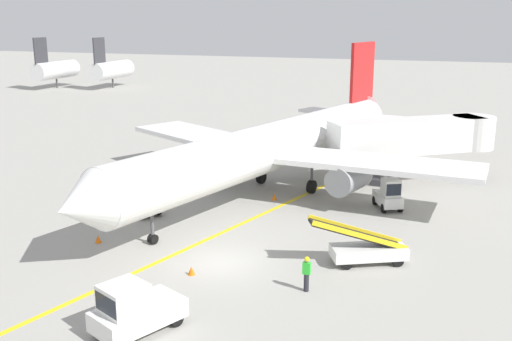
{
  "coord_description": "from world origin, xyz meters",
  "views": [
    {
      "loc": [
        10.95,
        -25.7,
        12.22
      ],
      "look_at": [
        -1.45,
        9.25,
        2.5
      ],
      "focal_mm": 41.34,
      "sensor_mm": 36.0,
      "label": 1
    }
  ],
  "objects_px": {
    "safety_cone_nose_right": "(84,214)",
    "safety_cone_nose_left": "(274,197)",
    "baggage_tug_near_wing": "(389,196)",
    "safety_cone_tail_area": "(127,193)",
    "safety_cone_wingtip_right": "(191,270)",
    "jet_bridge": "(423,136)",
    "belt_loader_aft_hold": "(366,249)",
    "airliner": "(275,146)",
    "belt_loader_forward_hold": "(138,200)",
    "safety_cone_wingtip_left": "(98,239)",
    "ground_crew_marshaller": "(307,273)",
    "pushback_tug": "(134,310)"
  },
  "relations": [
    {
      "from": "pushback_tug",
      "to": "ground_crew_marshaller",
      "type": "relative_size",
      "value": 2.39
    },
    {
      "from": "belt_loader_forward_hold",
      "to": "safety_cone_wingtip_left",
      "type": "xyz_separation_m",
      "value": [
        0.73,
        -5.57,
        -0.56
      ]
    },
    {
      "from": "belt_loader_aft_hold",
      "to": "safety_cone_nose_right",
      "type": "distance_m",
      "value": 17.84
    },
    {
      "from": "safety_cone_nose_right",
      "to": "safety_cone_tail_area",
      "type": "bearing_deg",
      "value": 88.37
    },
    {
      "from": "safety_cone_wingtip_left",
      "to": "baggage_tug_near_wing",
      "type": "bearing_deg",
      "value": 38.23
    },
    {
      "from": "safety_cone_wingtip_right",
      "to": "safety_cone_tail_area",
      "type": "bearing_deg",
      "value": 133.92
    },
    {
      "from": "safety_cone_nose_right",
      "to": "belt_loader_forward_hold",
      "type": "bearing_deg",
      "value": 42.25
    },
    {
      "from": "baggage_tug_near_wing",
      "to": "safety_cone_nose_right",
      "type": "xyz_separation_m",
      "value": [
        -17.75,
        -8.15,
        -0.71
      ]
    },
    {
      "from": "belt_loader_forward_hold",
      "to": "ground_crew_marshaller",
      "type": "relative_size",
      "value": 2.91
    },
    {
      "from": "airliner",
      "to": "ground_crew_marshaller",
      "type": "relative_size",
      "value": 20.4
    },
    {
      "from": "belt_loader_forward_hold",
      "to": "safety_cone_nose_right",
      "type": "distance_m",
      "value": 3.47
    },
    {
      "from": "belt_loader_forward_hold",
      "to": "safety_cone_wingtip_left",
      "type": "relative_size",
      "value": 11.25
    },
    {
      "from": "airliner",
      "to": "pushback_tug",
      "type": "relative_size",
      "value": 8.53
    },
    {
      "from": "airliner",
      "to": "baggage_tug_near_wing",
      "type": "xyz_separation_m",
      "value": [
        8.15,
        -1.03,
        -2.49
      ]
    },
    {
      "from": "pushback_tug",
      "to": "safety_cone_wingtip_right",
      "type": "xyz_separation_m",
      "value": [
        -0.22,
        5.67,
        -0.77
      ]
    },
    {
      "from": "safety_cone_wingtip_right",
      "to": "safety_cone_tail_area",
      "type": "relative_size",
      "value": 1.0
    },
    {
      "from": "airliner",
      "to": "ground_crew_marshaller",
      "type": "height_order",
      "value": "airliner"
    },
    {
      "from": "safety_cone_wingtip_left",
      "to": "safety_cone_tail_area",
      "type": "distance_m",
      "value": 8.75
    },
    {
      "from": "jet_bridge",
      "to": "belt_loader_aft_hold",
      "type": "distance_m",
      "value": 17.12
    },
    {
      "from": "baggage_tug_near_wing",
      "to": "safety_cone_wingtip_right",
      "type": "relative_size",
      "value": 6.2
    },
    {
      "from": "airliner",
      "to": "pushback_tug",
      "type": "height_order",
      "value": "airliner"
    },
    {
      "from": "belt_loader_forward_hold",
      "to": "safety_cone_nose_right",
      "type": "relative_size",
      "value": 11.25
    },
    {
      "from": "baggage_tug_near_wing",
      "to": "belt_loader_aft_hold",
      "type": "distance_m",
      "value": 9.21
    },
    {
      "from": "baggage_tug_near_wing",
      "to": "ground_crew_marshaller",
      "type": "relative_size",
      "value": 1.61
    },
    {
      "from": "baggage_tug_near_wing",
      "to": "safety_cone_nose_left",
      "type": "relative_size",
      "value": 6.2
    },
    {
      "from": "safety_cone_nose_right",
      "to": "safety_cone_nose_left",
      "type": "bearing_deg",
      "value": 36.7
    },
    {
      "from": "belt_loader_forward_hold",
      "to": "jet_bridge",
      "type": "bearing_deg",
      "value": 38.96
    },
    {
      "from": "belt_loader_aft_hold",
      "to": "safety_cone_wingtip_right",
      "type": "bearing_deg",
      "value": -151.22
    },
    {
      "from": "airliner",
      "to": "belt_loader_forward_hold",
      "type": "distance_m",
      "value": 10.2
    },
    {
      "from": "ground_crew_marshaller",
      "to": "safety_cone_nose_left",
      "type": "height_order",
      "value": "ground_crew_marshaller"
    },
    {
      "from": "baggage_tug_near_wing",
      "to": "safety_cone_wingtip_right",
      "type": "distance_m",
      "value": 15.57
    },
    {
      "from": "safety_cone_nose_left",
      "to": "safety_cone_wingtip_right",
      "type": "height_order",
      "value": "same"
    },
    {
      "from": "belt_loader_forward_hold",
      "to": "safety_cone_tail_area",
      "type": "distance_m",
      "value": 3.58
    },
    {
      "from": "ground_crew_marshaller",
      "to": "safety_cone_wingtip_right",
      "type": "relative_size",
      "value": 3.86
    },
    {
      "from": "jet_bridge",
      "to": "belt_loader_forward_hold",
      "type": "distance_m",
      "value": 21.59
    },
    {
      "from": "airliner",
      "to": "ground_crew_marshaller",
      "type": "bearing_deg",
      "value": -66.84
    },
    {
      "from": "jet_bridge",
      "to": "baggage_tug_near_wing",
      "type": "distance_m",
      "value": 8.19
    },
    {
      "from": "belt_loader_aft_hold",
      "to": "baggage_tug_near_wing",
      "type": "bearing_deg",
      "value": 90.32
    },
    {
      "from": "jet_bridge",
      "to": "safety_cone_nose_right",
      "type": "relative_size",
      "value": 26.85
    },
    {
      "from": "airliner",
      "to": "jet_bridge",
      "type": "height_order",
      "value": "airliner"
    },
    {
      "from": "airliner",
      "to": "belt_loader_aft_hold",
      "type": "relative_size",
      "value": 6.9
    },
    {
      "from": "pushback_tug",
      "to": "belt_loader_aft_hold",
      "type": "distance_m",
      "value": 12.5
    },
    {
      "from": "safety_cone_nose_left",
      "to": "safety_cone_wingtip_right",
      "type": "distance_m",
      "value": 12.89
    },
    {
      "from": "jet_bridge",
      "to": "safety_cone_wingtip_left",
      "type": "xyz_separation_m",
      "value": [
        -15.92,
        -19.03,
        -3.32
      ]
    },
    {
      "from": "belt_loader_aft_hold",
      "to": "safety_cone_wingtip_left",
      "type": "distance_m",
      "value": 14.7
    },
    {
      "from": "jet_bridge",
      "to": "belt_loader_forward_hold",
      "type": "xyz_separation_m",
      "value": [
        -16.65,
        -13.47,
        -2.77
      ]
    },
    {
      "from": "safety_cone_tail_area",
      "to": "baggage_tug_near_wing",
      "type": "bearing_deg",
      "value": 10.43
    },
    {
      "from": "safety_cone_nose_right",
      "to": "safety_cone_tail_area",
      "type": "xyz_separation_m",
      "value": [
        0.14,
        4.9,
        0.0
      ]
    },
    {
      "from": "jet_bridge",
      "to": "baggage_tug_near_wing",
      "type": "xyz_separation_m",
      "value": [
        -1.44,
        -7.63,
        -2.62
      ]
    },
    {
      "from": "belt_loader_forward_hold",
      "to": "ground_crew_marshaller",
      "type": "xyz_separation_m",
      "value": [
        13.21,
        -7.49,
        0.13
      ]
    }
  ]
}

